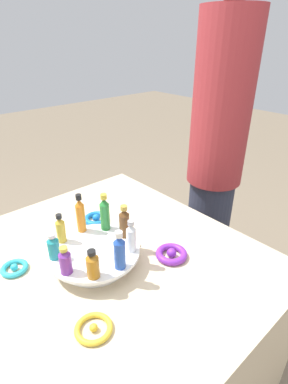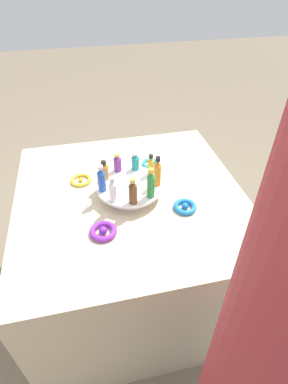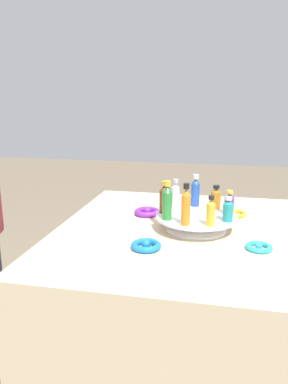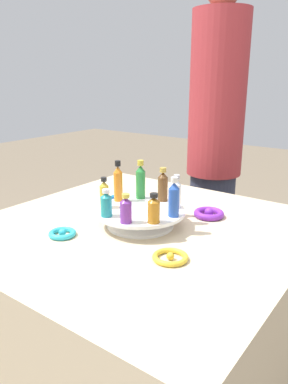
# 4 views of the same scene
# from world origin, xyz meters

# --- Properties ---
(ground_plane) EXTENTS (12.00, 12.00, 0.00)m
(ground_plane) POSITION_xyz_m (0.00, 0.00, 0.00)
(ground_plane) COLOR #756651
(party_table) EXTENTS (1.09, 1.09, 0.77)m
(party_table) POSITION_xyz_m (0.00, 0.00, 0.38)
(party_table) COLOR beige
(party_table) RESTS_ON ground_plane
(display_stand) EXTENTS (0.32, 0.32, 0.06)m
(display_stand) POSITION_xyz_m (0.00, 0.00, 0.80)
(display_stand) COLOR white
(display_stand) RESTS_ON party_table
(bottle_brown) EXTENTS (0.04, 0.04, 0.13)m
(bottle_brown) POSITION_xyz_m (0.13, -0.01, 0.89)
(bottle_brown) COLOR brown
(bottle_brown) RESTS_ON display_stand
(bottle_green) EXTENTS (0.04, 0.04, 0.15)m
(bottle_green) POSITION_xyz_m (0.10, 0.08, 0.90)
(bottle_green) COLOR #288438
(bottle_green) RESTS_ON display_stand
(bottle_orange) EXTENTS (0.03, 0.03, 0.15)m
(bottle_orange) POSITION_xyz_m (0.03, 0.13, 0.90)
(bottle_orange) COLOR orange
(bottle_orange) RESTS_ON display_stand
(bottle_gold) EXTENTS (0.03, 0.03, 0.11)m
(bottle_gold) POSITION_xyz_m (-0.06, 0.12, 0.88)
(bottle_gold) COLOR gold
(bottle_gold) RESTS_ON display_stand
(bottle_teal) EXTENTS (0.04, 0.04, 0.09)m
(bottle_teal) POSITION_xyz_m (-0.12, 0.05, 0.87)
(bottle_teal) COLOR teal
(bottle_teal) RESTS_ON display_stand
(bottle_purple) EXTENTS (0.04, 0.04, 0.10)m
(bottle_purple) POSITION_xyz_m (-0.12, -0.04, 0.87)
(bottle_purple) COLOR #702D93
(bottle_purple) RESTS_ON display_stand
(bottle_amber) EXTENTS (0.04, 0.04, 0.10)m
(bottle_amber) POSITION_xyz_m (-0.07, -0.11, 0.87)
(bottle_amber) COLOR #AD6B19
(bottle_amber) RESTS_ON display_stand
(bottle_blue) EXTENTS (0.04, 0.04, 0.13)m
(bottle_blue) POSITION_xyz_m (0.01, -0.13, 0.89)
(bottle_blue) COLOR #234CAD
(bottle_blue) RESTS_ON display_stand
(bottle_clear) EXTENTS (0.03, 0.03, 0.12)m
(bottle_clear) POSITION_xyz_m (0.09, -0.09, 0.88)
(bottle_clear) COLOR silver
(bottle_clear) RESTS_ON display_stand
(ribbon_bow_purple) EXTENTS (0.11, 0.11, 0.03)m
(ribbon_bow_purple) POSITION_xyz_m (0.23, -0.15, 0.78)
(ribbon_bow_purple) COLOR purple
(ribbon_bow_purple) RESTS_ON party_table
(ribbon_bow_blue) EXTENTS (0.11, 0.11, 0.03)m
(ribbon_bow_blue) POSITION_xyz_m (0.15, 0.23, 0.78)
(ribbon_bow_blue) COLOR blue
(ribbon_bow_blue) RESTS_ON party_table
(ribbon_bow_teal) EXTENTS (0.09, 0.09, 0.03)m
(ribbon_bow_teal) POSITION_xyz_m (-0.23, 0.15, 0.78)
(ribbon_bow_teal) COLOR #2DB7CC
(ribbon_bow_teal) RESTS_ON party_table
(ribbon_bow_gold) EXTENTS (0.11, 0.11, 0.02)m
(ribbon_bow_gold) POSITION_xyz_m (-0.15, -0.23, 0.78)
(ribbon_bow_gold) COLOR gold
(ribbon_bow_gold) RESTS_ON party_table
(person_figure) EXTENTS (0.30, 0.30, 1.78)m
(person_figure) POSITION_xyz_m (0.91, 0.17, 0.90)
(person_figure) COLOR #282D42
(person_figure) RESTS_ON ground_plane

